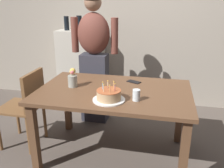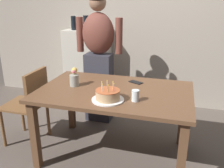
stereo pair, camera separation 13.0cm
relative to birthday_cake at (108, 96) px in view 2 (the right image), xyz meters
The scene contains 10 objects.
ground_plane 0.83m from the birthday_cake, 92.13° to the left, with size 10.00×10.00×0.00m, color #564C44.
back_wall 1.88m from the birthday_cake, 90.31° to the left, with size 5.20×0.10×2.60m, color #9E9384.
dining_table 0.30m from the birthday_cake, 92.13° to the left, with size 1.50×0.96×0.74m.
birthday_cake is the anchor object (origin of this frame).
water_glass_near 0.24m from the birthday_cake, 12.22° to the left, with size 0.07×0.07×0.10m, color silver.
cell_phone 0.56m from the birthday_cake, 74.51° to the left, with size 0.14×0.07×0.01m, color black.
flower_vase 0.52m from the birthday_cake, 148.29° to the left, with size 0.09×0.10×0.19m.
person_man_bearded 1.10m from the birthday_cake, 113.03° to the left, with size 0.61×0.27×1.66m.
dining_chair 1.04m from the birthday_cake, 166.07° to the left, with size 0.42×0.42×0.87m.
shelf_cabinet 1.80m from the birthday_cake, 117.35° to the left, with size 0.72×0.30×1.36m.
Camera 2 is at (0.59, -2.16, 1.60)m, focal length 38.97 mm.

